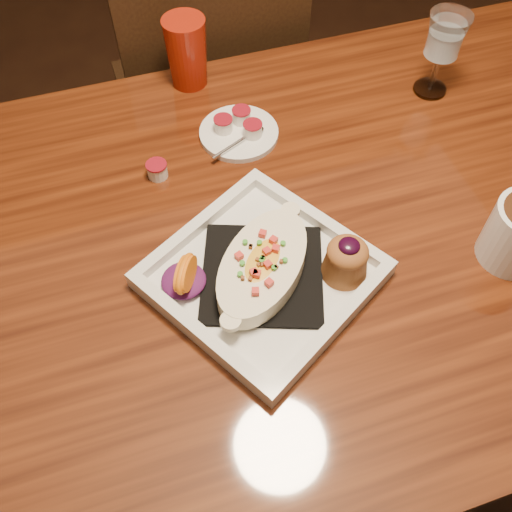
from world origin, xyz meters
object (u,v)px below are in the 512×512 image
object	(u,v)px
chair_far	(209,99)
goblet	(445,40)
table	(301,260)
plate	(270,270)
red_tumbler	(187,52)
saucer	(239,131)

from	to	relation	value
chair_far	goblet	size ratio (longest dim) A/B	5.95
table	plate	world-z (taller)	plate
goblet	red_tumbler	distance (m)	0.46
chair_far	saucer	size ratio (longest dim) A/B	6.60
chair_far	plate	size ratio (longest dim) A/B	2.44
table	red_tumbler	bearing A→B (deg)	102.02
saucer	plate	bearing A→B (deg)	-98.48
table	plate	size ratio (longest dim) A/B	3.93
table	red_tumbler	world-z (taller)	red_tumbler
goblet	table	bearing A→B (deg)	-145.78
chair_far	goblet	bearing A→B (deg)	130.97
chair_far	red_tumbler	distance (m)	0.39
table	saucer	xyz separation A→B (m)	(-0.04, 0.23, 0.11)
table	red_tumbler	xyz separation A→B (m)	(-0.09, 0.40, 0.16)
table	chair_far	bearing A→B (deg)	90.00
plate	red_tumbler	xyz separation A→B (m)	(-0.00, 0.48, 0.04)
table	saucer	size ratio (longest dim) A/B	10.65
table	goblet	size ratio (longest dim) A/B	9.59
chair_far	red_tumbler	world-z (taller)	chair_far
table	saucer	world-z (taller)	saucer
plate	chair_far	bearing A→B (deg)	52.98
chair_far	saucer	world-z (taller)	chair_far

